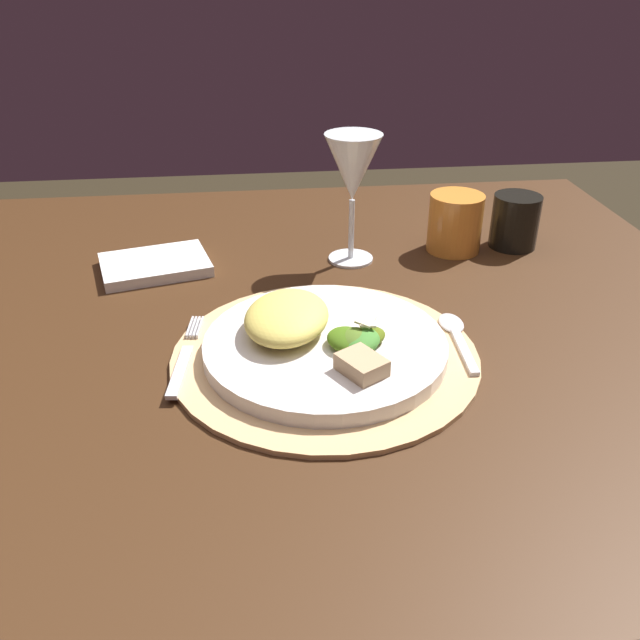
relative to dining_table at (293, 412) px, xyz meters
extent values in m
cube|color=#3C2311|center=(0.00, 0.00, 0.14)|extent=(1.15, 0.95, 0.03)
cylinder|color=#392216|center=(-0.49, 0.39, -0.23)|extent=(0.08, 0.08, 0.71)
cylinder|color=#3E2610|center=(0.49, 0.39, -0.23)|extent=(0.08, 0.08, 0.71)
cylinder|color=tan|center=(0.03, -0.11, 0.16)|extent=(0.34, 0.34, 0.01)
cylinder|color=silver|center=(0.03, -0.11, 0.17)|extent=(0.27, 0.27, 0.02)
ellipsoid|color=#E1CC5A|center=(-0.01, -0.09, 0.20)|extent=(0.12, 0.14, 0.03)
ellipsoid|color=#3E7E2C|center=(0.07, -0.13, 0.19)|extent=(0.06, 0.06, 0.02)
ellipsoid|color=#4A681E|center=(0.06, -0.13, 0.19)|extent=(0.05, 0.05, 0.02)
ellipsoid|color=#3F6613|center=(0.05, -0.13, 0.19)|extent=(0.06, 0.07, 0.02)
ellipsoid|color=#4C5F11|center=(0.07, -0.12, 0.19)|extent=(0.06, 0.06, 0.02)
cube|color=beige|center=(0.07, -0.11, 0.20)|extent=(0.03, 0.03, 0.01)
cube|color=beige|center=(0.08, -0.11, 0.20)|extent=(0.02, 0.02, 0.00)
cube|color=tan|center=(0.06, -0.18, 0.19)|extent=(0.06, 0.06, 0.02)
cube|color=silver|center=(-0.13, -0.13, 0.17)|extent=(0.02, 0.10, 0.00)
cube|color=silver|center=(-0.12, -0.04, 0.17)|extent=(0.01, 0.04, 0.00)
cube|color=silver|center=(-0.12, -0.04, 0.17)|extent=(0.01, 0.04, 0.00)
cube|color=silver|center=(-0.11, -0.04, 0.17)|extent=(0.01, 0.04, 0.00)
cube|color=silver|center=(-0.11, -0.04, 0.17)|extent=(0.01, 0.04, 0.00)
cube|color=silver|center=(0.18, -0.13, 0.17)|extent=(0.01, 0.09, 0.00)
ellipsoid|color=silver|center=(0.19, -0.07, 0.17)|extent=(0.03, 0.05, 0.01)
cube|color=white|center=(-0.18, 0.14, 0.17)|extent=(0.17, 0.14, 0.02)
cylinder|color=silver|center=(0.10, 0.15, 0.16)|extent=(0.06, 0.06, 0.00)
cylinder|color=silver|center=(0.10, 0.15, 0.20)|extent=(0.01, 0.01, 0.09)
cone|color=silver|center=(0.10, 0.15, 0.29)|extent=(0.08, 0.08, 0.09)
cylinder|color=orange|center=(0.26, 0.17, 0.20)|extent=(0.08, 0.08, 0.09)
cylinder|color=black|center=(0.35, 0.17, 0.20)|extent=(0.07, 0.07, 0.08)
camera|label=1|loc=(-0.05, -0.73, 0.56)|focal=37.39mm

